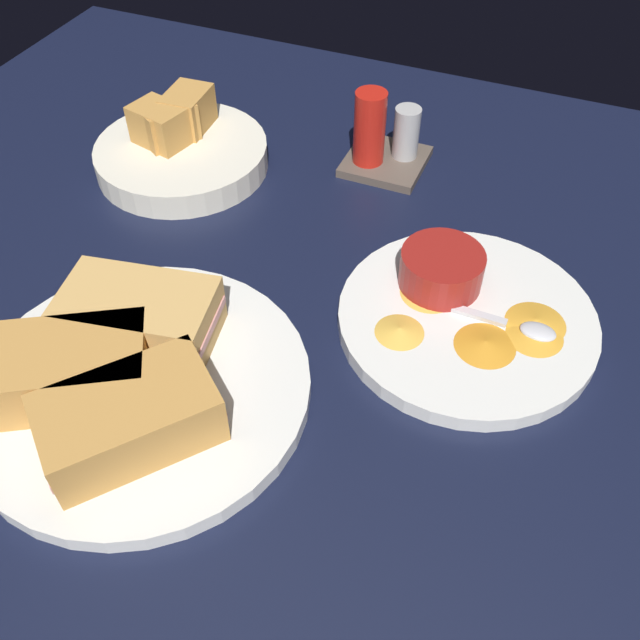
{
  "coord_description": "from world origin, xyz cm",
  "views": [
    {
      "loc": [
        23.14,
        -36.99,
        47.48
      ],
      "look_at": [
        7.05,
        1.76,
        3.0
      ],
      "focal_mm": 39.27,
      "sensor_mm": 36.0,
      "label": 1
    }
  ],
  "objects_px": {
    "sandwich_half_near": "(140,315)",
    "spoon_by_dark_ramekin": "(112,393)",
    "spoon_by_gravy_ramekin": "(523,328)",
    "condiment_caddy": "(383,140)",
    "ramekin_light_gravy": "(442,268)",
    "bread_basket_rear": "(180,148)",
    "sandwich_half_far": "(66,369)",
    "plate_chips_companion": "(466,320)",
    "plate_sandwich_main": "(142,388)",
    "sandwich_half_extra": "(129,418)",
    "ramekin_dark_sauce": "(115,431)"
  },
  "relations": [
    {
      "from": "plate_chips_companion",
      "to": "spoon_by_gravy_ramekin",
      "type": "bearing_deg",
      "value": -1.26
    },
    {
      "from": "sandwich_half_near",
      "to": "spoon_by_dark_ramekin",
      "type": "xyz_separation_m",
      "value": [
        0.01,
        -0.07,
        -0.02
      ]
    },
    {
      "from": "plate_chips_companion",
      "to": "bread_basket_rear",
      "type": "xyz_separation_m",
      "value": [
        -0.37,
        0.13,
        0.02
      ]
    },
    {
      "from": "plate_chips_companion",
      "to": "ramekin_dark_sauce",
      "type": "bearing_deg",
      "value": -131.15
    },
    {
      "from": "sandwich_half_near",
      "to": "sandwich_half_extra",
      "type": "xyz_separation_m",
      "value": [
        0.05,
        -0.1,
        0.0
      ]
    },
    {
      "from": "plate_chips_companion",
      "to": "spoon_by_gravy_ramekin",
      "type": "relative_size",
      "value": 2.39
    },
    {
      "from": "sandwich_half_near",
      "to": "sandwich_half_far",
      "type": "height_order",
      "value": "same"
    },
    {
      "from": "spoon_by_dark_ramekin",
      "to": "ramekin_light_gravy",
      "type": "height_order",
      "value": "ramekin_light_gravy"
    },
    {
      "from": "sandwich_half_near",
      "to": "plate_sandwich_main",
      "type": "bearing_deg",
      "value": -61.6
    },
    {
      "from": "sandwich_half_far",
      "to": "ramekin_light_gravy",
      "type": "xyz_separation_m",
      "value": [
        0.24,
        0.24,
        -0.0
      ]
    },
    {
      "from": "sandwich_half_far",
      "to": "condiment_caddy",
      "type": "distance_m",
      "value": 0.44
    },
    {
      "from": "bread_basket_rear",
      "to": "sandwich_half_near",
      "type": "bearing_deg",
      "value": -66.06
    },
    {
      "from": "sandwich_half_near",
      "to": "condiment_caddy",
      "type": "bearing_deg",
      "value": 73.75
    },
    {
      "from": "ramekin_dark_sauce",
      "to": "condiment_caddy",
      "type": "height_order",
      "value": "condiment_caddy"
    },
    {
      "from": "ramekin_dark_sauce",
      "to": "ramekin_light_gravy",
      "type": "relative_size",
      "value": 0.81
    },
    {
      "from": "spoon_by_dark_ramekin",
      "to": "bread_basket_rear",
      "type": "relative_size",
      "value": 0.43
    },
    {
      "from": "sandwich_half_far",
      "to": "spoon_by_gravy_ramekin",
      "type": "bearing_deg",
      "value": 31.99
    },
    {
      "from": "ramekin_light_gravy",
      "to": "bread_basket_rear",
      "type": "xyz_separation_m",
      "value": [
        -0.34,
        0.1,
        -0.01
      ]
    },
    {
      "from": "sandwich_half_near",
      "to": "ramekin_dark_sauce",
      "type": "relative_size",
      "value": 2.24
    },
    {
      "from": "ramekin_dark_sauce",
      "to": "plate_chips_companion",
      "type": "xyz_separation_m",
      "value": [
        0.21,
        0.24,
        -0.03
      ]
    },
    {
      "from": "sandwich_half_far",
      "to": "bread_basket_rear",
      "type": "distance_m",
      "value": 0.35
    },
    {
      "from": "plate_sandwich_main",
      "to": "ramekin_light_gravy",
      "type": "relative_size",
      "value": 3.64
    },
    {
      "from": "sandwich_half_near",
      "to": "plate_chips_companion",
      "type": "xyz_separation_m",
      "value": [
        0.26,
        0.13,
        -0.03
      ]
    },
    {
      "from": "sandwich_half_far",
      "to": "ramekin_dark_sauce",
      "type": "relative_size",
      "value": 2.36
    },
    {
      "from": "ramekin_light_gravy",
      "to": "condiment_caddy",
      "type": "bearing_deg",
      "value": 123.21
    },
    {
      "from": "sandwich_half_near",
      "to": "ramekin_dark_sauce",
      "type": "xyz_separation_m",
      "value": [
        0.05,
        -0.11,
        -0.0
      ]
    },
    {
      "from": "plate_chips_companion",
      "to": "ramekin_light_gravy",
      "type": "distance_m",
      "value": 0.05
    },
    {
      "from": "sandwich_half_far",
      "to": "bread_basket_rear",
      "type": "xyz_separation_m",
      "value": [
        -0.09,
        0.33,
        -0.02
      ]
    },
    {
      "from": "sandwich_half_near",
      "to": "sandwich_half_extra",
      "type": "distance_m",
      "value": 0.11
    },
    {
      "from": "spoon_by_dark_ramekin",
      "to": "plate_chips_companion",
      "type": "relative_size",
      "value": 0.36
    },
    {
      "from": "plate_sandwich_main",
      "to": "bread_basket_rear",
      "type": "distance_m",
      "value": 0.34
    },
    {
      "from": "plate_chips_companion",
      "to": "spoon_by_gravy_ramekin",
      "type": "xyz_separation_m",
      "value": [
        0.05,
        -0.0,
        0.01
      ]
    },
    {
      "from": "ramekin_light_gravy",
      "to": "plate_sandwich_main",
      "type": "bearing_deg",
      "value": -133.06
    },
    {
      "from": "condiment_caddy",
      "to": "spoon_by_dark_ramekin",
      "type": "bearing_deg",
      "value": -102.05
    },
    {
      "from": "sandwich_half_extra",
      "to": "ramekin_dark_sauce",
      "type": "relative_size",
      "value": 2.33
    },
    {
      "from": "ramekin_dark_sauce",
      "to": "bread_basket_rear",
      "type": "bearing_deg",
      "value": 113.82
    },
    {
      "from": "plate_chips_companion",
      "to": "ramekin_light_gravy",
      "type": "height_order",
      "value": "ramekin_light_gravy"
    },
    {
      "from": "plate_sandwich_main",
      "to": "plate_chips_companion",
      "type": "height_order",
      "value": "same"
    },
    {
      "from": "spoon_by_gravy_ramekin",
      "to": "condiment_caddy",
      "type": "xyz_separation_m",
      "value": [
        -0.21,
        0.22,
        0.01
      ]
    },
    {
      "from": "spoon_by_gravy_ramekin",
      "to": "condiment_caddy",
      "type": "distance_m",
      "value": 0.3
    },
    {
      "from": "sandwich_half_near",
      "to": "ramekin_dark_sauce",
      "type": "distance_m",
      "value": 0.12
    },
    {
      "from": "plate_sandwich_main",
      "to": "sandwich_half_extra",
      "type": "height_order",
      "value": "sandwich_half_extra"
    },
    {
      "from": "sandwich_half_far",
      "to": "plate_chips_companion",
      "type": "height_order",
      "value": "sandwich_half_far"
    },
    {
      "from": "spoon_by_dark_ramekin",
      "to": "spoon_by_gravy_ramekin",
      "type": "height_order",
      "value": "same"
    },
    {
      "from": "sandwich_half_far",
      "to": "plate_sandwich_main",
      "type": "bearing_deg",
      "value": 28.4
    },
    {
      "from": "ramekin_light_gravy",
      "to": "spoon_by_gravy_ramekin",
      "type": "bearing_deg",
      "value": -19.76
    },
    {
      "from": "plate_sandwich_main",
      "to": "spoon_by_dark_ramekin",
      "type": "xyz_separation_m",
      "value": [
        -0.01,
        -0.02,
        0.01
      ]
    },
    {
      "from": "sandwich_half_near",
      "to": "bread_basket_rear",
      "type": "bearing_deg",
      "value": 113.94
    },
    {
      "from": "bread_basket_rear",
      "to": "spoon_by_gravy_ramekin",
      "type": "bearing_deg",
      "value": -16.66
    },
    {
      "from": "spoon_by_dark_ramekin",
      "to": "plate_sandwich_main",
      "type": "bearing_deg",
      "value": 57.7
    }
  ]
}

